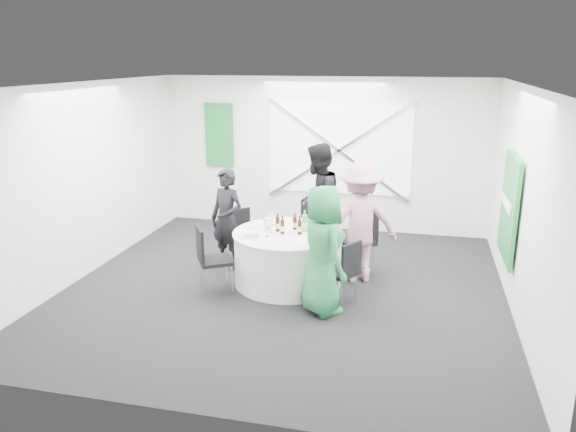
% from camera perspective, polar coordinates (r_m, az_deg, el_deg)
% --- Properties ---
extents(floor, '(6.00, 6.00, 0.00)m').
position_cam_1_polar(floor, '(7.97, -0.34, -7.32)').
color(floor, black).
rests_on(floor, ground).
extents(ceiling, '(6.00, 6.00, 0.00)m').
position_cam_1_polar(ceiling, '(7.33, -0.37, 13.23)').
color(ceiling, silver).
rests_on(ceiling, wall_back).
extents(wall_back, '(6.00, 0.00, 6.00)m').
position_cam_1_polar(wall_back, '(10.40, 3.60, 6.26)').
color(wall_back, silver).
rests_on(wall_back, floor).
extents(wall_front, '(6.00, 0.00, 6.00)m').
position_cam_1_polar(wall_front, '(4.79, -8.95, -5.65)').
color(wall_front, silver).
rests_on(wall_front, floor).
extents(wall_left, '(0.00, 6.00, 6.00)m').
position_cam_1_polar(wall_left, '(8.72, -19.91, 3.43)').
color(wall_left, silver).
rests_on(wall_left, floor).
extents(wall_right, '(0.00, 6.00, 6.00)m').
position_cam_1_polar(wall_right, '(7.43, 22.75, 1.08)').
color(wall_right, silver).
rests_on(wall_right, floor).
extents(window_panel, '(2.60, 0.03, 1.60)m').
position_cam_1_polar(window_panel, '(10.30, 5.22, 6.69)').
color(window_panel, white).
rests_on(window_panel, wall_back).
extents(window_brace_a, '(2.63, 0.05, 1.84)m').
position_cam_1_polar(window_brace_a, '(10.26, 5.19, 6.65)').
color(window_brace_a, silver).
rests_on(window_brace_a, window_panel).
extents(window_brace_b, '(2.63, 0.05, 1.84)m').
position_cam_1_polar(window_brace_b, '(10.26, 5.19, 6.65)').
color(window_brace_b, silver).
rests_on(window_brace_b, window_panel).
extents(green_banner, '(0.55, 0.04, 1.20)m').
position_cam_1_polar(green_banner, '(10.83, -7.01, 8.16)').
color(green_banner, '#166E2C').
rests_on(green_banner, wall_back).
extents(green_sign, '(0.05, 1.20, 1.40)m').
position_cam_1_polar(green_sign, '(8.04, 21.55, 0.80)').
color(green_sign, '#177F30').
rests_on(green_sign, wall_right).
extents(banquet_table, '(1.56, 1.56, 0.76)m').
position_cam_1_polar(banquet_table, '(8.01, -0.00, -4.27)').
color(banquet_table, silver).
rests_on(banquet_table, floor).
extents(chair_back, '(0.43, 0.44, 0.86)m').
position_cam_1_polar(chair_back, '(8.91, 2.26, -1.31)').
color(chair_back, black).
rests_on(chair_back, floor).
extents(chair_back_left, '(0.53, 0.53, 0.83)m').
position_cam_1_polar(chair_back_left, '(8.86, -4.50, -1.59)').
color(chair_back_left, black).
rests_on(chair_back_left, floor).
extents(chair_back_right, '(0.65, 0.65, 1.03)m').
position_cam_1_polar(chair_back_right, '(8.40, 7.54, -1.80)').
color(chair_back_right, black).
rests_on(chair_back_right, floor).
extents(chair_front_right, '(0.55, 0.54, 0.87)m').
position_cam_1_polar(chair_front_right, '(7.32, 5.76, -5.26)').
color(chair_front_right, black).
rests_on(chair_front_right, floor).
extents(chair_front_left, '(0.60, 0.59, 0.95)m').
position_cam_1_polar(chair_front_left, '(7.69, -8.01, -3.91)').
color(chair_front_left, black).
rests_on(chair_front_left, floor).
extents(person_man_back_left, '(0.66, 0.54, 1.54)m').
position_cam_1_polar(person_man_back_left, '(8.52, -6.23, -0.34)').
color(person_man_back_left, black).
rests_on(person_man_back_left, floor).
extents(person_man_back, '(0.63, 0.96, 1.84)m').
position_cam_1_polar(person_man_back, '(8.93, 3.01, 1.51)').
color(person_man_back, black).
rests_on(person_man_back, floor).
extents(person_woman_pink, '(1.24, 0.88, 1.74)m').
position_cam_1_polar(person_woman_pink, '(8.03, 7.29, -0.65)').
color(person_woman_pink, '#BD7A8D').
rests_on(person_woman_pink, floor).
extents(person_woman_green, '(0.91, 0.96, 1.65)m').
position_cam_1_polar(person_woman_green, '(7.00, 3.52, -3.48)').
color(person_woman_green, '#217C41').
rests_on(person_woman_green, floor).
extents(plate_back, '(0.25, 0.25, 0.01)m').
position_cam_1_polar(plate_back, '(8.34, 1.39, -0.63)').
color(plate_back, silver).
rests_on(plate_back, banquet_table).
extents(plate_back_left, '(0.28, 0.28, 0.01)m').
position_cam_1_polar(plate_back_left, '(8.22, -3.46, -0.91)').
color(plate_back_left, silver).
rests_on(plate_back_left, banquet_table).
extents(plate_back_right, '(0.27, 0.27, 0.04)m').
position_cam_1_polar(plate_back_right, '(8.11, 3.54, -1.09)').
color(plate_back_right, silver).
rests_on(plate_back_right, banquet_table).
extents(plate_front_right, '(0.26, 0.26, 0.04)m').
position_cam_1_polar(plate_front_right, '(7.45, 2.79, -2.64)').
color(plate_front_right, silver).
rests_on(plate_front_right, banquet_table).
extents(plate_front_left, '(0.26, 0.26, 0.01)m').
position_cam_1_polar(plate_front_left, '(7.71, -4.13, -2.08)').
color(plate_front_left, silver).
rests_on(plate_front_left, banquet_table).
extents(napkin, '(0.23, 0.19, 0.05)m').
position_cam_1_polar(napkin, '(7.68, -3.79, -1.86)').
color(napkin, silver).
rests_on(napkin, plate_front_left).
extents(beer_bottle_a, '(0.06, 0.06, 0.27)m').
position_cam_1_polar(beer_bottle_a, '(7.90, -1.06, -0.86)').
color(beer_bottle_a, '#321509').
rests_on(beer_bottle_a, banquet_table).
extents(beer_bottle_b, '(0.06, 0.06, 0.24)m').
position_cam_1_polar(beer_bottle_b, '(7.99, 0.70, -0.76)').
color(beer_bottle_b, '#321509').
rests_on(beer_bottle_b, banquet_table).
extents(beer_bottle_c, '(0.06, 0.06, 0.26)m').
position_cam_1_polar(beer_bottle_c, '(7.78, 1.18, -1.17)').
color(beer_bottle_c, '#321509').
rests_on(beer_bottle_c, banquet_table).
extents(beer_bottle_d, '(0.06, 0.06, 0.26)m').
position_cam_1_polar(beer_bottle_d, '(7.79, -0.58, -1.13)').
color(beer_bottle_d, '#321509').
rests_on(beer_bottle_d, banquet_table).
extents(green_water_bottle, '(0.08, 0.08, 0.30)m').
position_cam_1_polar(green_water_bottle, '(7.91, 1.71, -0.73)').
color(green_water_bottle, green).
rests_on(green_water_bottle, banquet_table).
extents(clear_water_bottle, '(0.08, 0.08, 0.28)m').
position_cam_1_polar(clear_water_bottle, '(7.85, -1.94, -0.94)').
color(clear_water_bottle, white).
rests_on(clear_water_bottle, banquet_table).
extents(wine_glass_a, '(0.07, 0.07, 0.17)m').
position_cam_1_polar(wine_glass_a, '(8.19, -1.56, -0.10)').
color(wine_glass_a, white).
rests_on(wine_glass_a, banquet_table).
extents(wine_glass_b, '(0.07, 0.07, 0.17)m').
position_cam_1_polar(wine_glass_b, '(7.96, -2.36, -0.58)').
color(wine_glass_b, white).
rests_on(wine_glass_b, banquet_table).
extents(wine_glass_c, '(0.07, 0.07, 0.17)m').
position_cam_1_polar(wine_glass_c, '(7.70, 2.89, -1.15)').
color(wine_glass_c, white).
rests_on(wine_glass_c, banquet_table).
extents(wine_glass_d, '(0.07, 0.07, 0.17)m').
position_cam_1_polar(wine_glass_d, '(7.67, -2.14, -1.23)').
color(wine_glass_d, white).
rests_on(wine_glass_d, banquet_table).
extents(fork_a, '(0.09, 0.13, 0.01)m').
position_cam_1_polar(fork_a, '(8.38, -1.79, -0.59)').
color(fork_a, silver).
rests_on(fork_a, banquet_table).
extents(knife_a, '(0.08, 0.14, 0.01)m').
position_cam_1_polar(knife_a, '(8.11, -3.77, -1.19)').
color(knife_a, silver).
rests_on(knife_a, banquet_table).
extents(fork_b, '(0.15, 0.02, 0.01)m').
position_cam_1_polar(fork_b, '(8.35, 2.20, -0.66)').
color(fork_b, silver).
rests_on(fork_b, banquet_table).
extents(knife_b, '(0.15, 0.03, 0.01)m').
position_cam_1_polar(knife_b, '(8.43, 0.01, -0.47)').
color(knife_b, silver).
rests_on(knife_b, banquet_table).
extents(fork_c, '(0.10, 0.13, 0.01)m').
position_cam_1_polar(fork_c, '(7.38, 1.69, -2.91)').
color(fork_c, silver).
rests_on(fork_c, banquet_table).
extents(knife_c, '(0.12, 0.12, 0.01)m').
position_cam_1_polar(knife_c, '(7.53, 3.30, -2.53)').
color(knife_c, silver).
rests_on(knife_c, banquet_table).
extents(fork_d, '(0.10, 0.13, 0.01)m').
position_cam_1_polar(fork_d, '(7.85, -4.19, -1.77)').
color(fork_d, silver).
rests_on(fork_d, banquet_table).
extents(knife_d, '(0.11, 0.12, 0.01)m').
position_cam_1_polar(knife_d, '(7.50, -3.06, -2.61)').
color(knife_d, silver).
rests_on(knife_d, banquet_table).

